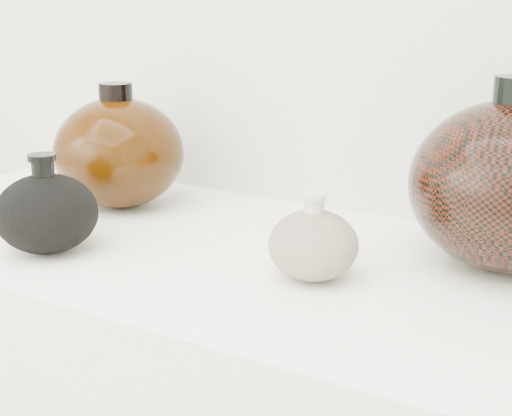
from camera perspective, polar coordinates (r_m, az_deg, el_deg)
The scene contains 4 objects.
black_gourd_vase at distance 0.98m, azimuth -16.41°, elevation -0.36°, with size 0.14×0.14×0.13m.
cream_gourd_vase at distance 0.85m, azimuth 4.60°, elevation -2.90°, with size 0.14×0.14×0.11m.
left_round_pot at distance 1.16m, azimuth -10.90°, elevation 4.40°, with size 0.21×0.21×0.20m.
right_round_pot at distance 0.92m, azimuth 19.73°, elevation 1.74°, with size 0.26×0.26×0.24m.
Camera 1 is at (0.48, 0.18, 1.23)m, focal length 50.00 mm.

